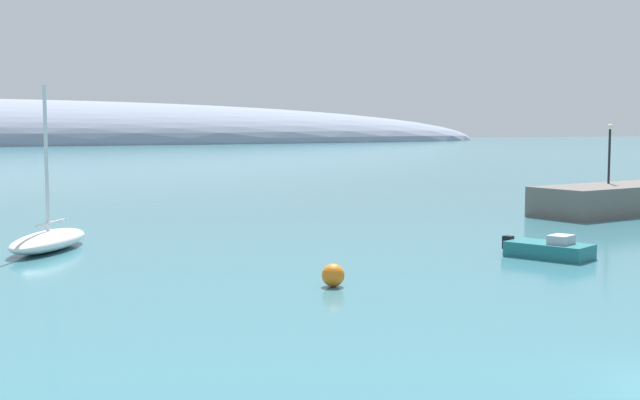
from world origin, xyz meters
The scene contains 5 objects.
breakwater_rocks centered at (26.69, 30.84, 0.96)m, with size 16.22×4.59×1.92m, color #66605B.
sailboat_white_outer_mooring centered at (-11.59, 27.76, 0.53)m, with size 5.18×6.65×7.78m.
motorboat_teal_alongside_breakwater centered at (8.90, 16.86, 0.38)m, with size 3.25×4.16×1.07m.
mooring_buoy_orange centered at (-2.72, 14.41, 0.42)m, with size 0.85×0.85×0.85m, color orange.
harbor_lamp_post centered at (25.24, 31.68, 4.43)m, with size 0.36×0.36×4.04m.
Camera 1 is at (-14.97, -13.76, 5.98)m, focal length 47.51 mm.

